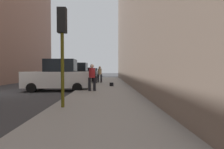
{
  "coord_description": "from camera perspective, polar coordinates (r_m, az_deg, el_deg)",
  "views": [
    {
      "loc": [
        6.16,
        -11.54,
        1.53
      ],
      "look_at": [
        6.6,
        7.54,
        0.97
      ],
      "focal_mm": 28.0,
      "sensor_mm": 36.0,
      "label": 1
    }
  ],
  "objects": [
    {
      "name": "ground_plane",
      "position": [
        13.17,
        -29.31,
        -5.21
      ],
      "size": [
        120.0,
        120.0,
        0.0
      ],
      "primitive_type": "plane",
      "color": "#38383A"
    },
    {
      "name": "traffic_light",
      "position": [
        6.72,
        -15.94,
        12.14
      ],
      "size": [
        0.32,
        0.32,
        3.6
      ],
      "color": "#514C0F",
      "rests_on": "sidewalk"
    },
    {
      "name": "parked_dark_green_sedan",
      "position": [
        39.62,
        -6.4,
        0.68
      ],
      "size": [
        4.21,
        2.09,
        1.79
      ],
      "color": "#193828",
      "rests_on": "ground_plane"
    },
    {
      "name": "parked_gray_coupe",
      "position": [
        25.8,
        -9.14,
        0.15
      ],
      "size": [
        4.26,
        2.17,
        1.79
      ],
      "color": "slate",
      "rests_on": "ground_plane"
    },
    {
      "name": "pedestrian_in_red_jacket",
      "position": [
        11.28,
        -6.55,
        -0.49
      ],
      "size": [
        0.53,
        0.5,
        1.71
      ],
      "color": "black",
      "rests_on": "sidewalk"
    },
    {
      "name": "parked_silver_sedan",
      "position": [
        32.74,
        -7.47,
        0.47
      ],
      "size": [
        4.2,
        2.07,
        1.79
      ],
      "color": "#B7BABF",
      "rests_on": "ground_plane"
    },
    {
      "name": "sidewalk",
      "position": [
        11.63,
        -2.09,
        -5.51
      ],
      "size": [
        4.0,
        40.0,
        0.15
      ],
      "primitive_type": "cube",
      "color": "gray",
      "rests_on": "ground_plane"
    },
    {
      "name": "fire_hydrant",
      "position": [
        15.7,
        -7.56,
        -2.11
      ],
      "size": [
        0.42,
        0.22,
        0.7
      ],
      "color": "red",
      "rests_on": "sidewalk"
    },
    {
      "name": "pedestrian_in_tan_coat",
      "position": [
        18.61,
        -4.03,
        0.37
      ],
      "size": [
        0.52,
        0.46,
        1.71
      ],
      "color": "black",
      "rests_on": "sidewalk"
    },
    {
      "name": "parked_black_suv",
      "position": [
        19.46,
        -11.71,
        0.18
      ],
      "size": [
        4.66,
        2.19,
        2.25
      ],
      "color": "black",
      "rests_on": "ground_plane"
    },
    {
      "name": "rolling_suitcase",
      "position": [
        17.94,
        -5.58,
        -1.65
      ],
      "size": [
        0.37,
        0.56,
        1.04
      ],
      "color": "black",
      "rests_on": "sidewalk"
    },
    {
      "name": "duffel_bag",
      "position": [
        14.56,
        -0.17,
        -3.21
      ],
      "size": [
        0.32,
        0.44,
        0.28
      ],
      "color": "black",
      "rests_on": "sidewalk"
    },
    {
      "name": "parked_white_van",
      "position": [
        12.99,
        -17.0,
        -0.59
      ],
      "size": [
        4.63,
        2.13,
        2.25
      ],
      "color": "silver",
      "rests_on": "ground_plane"
    }
  ]
}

